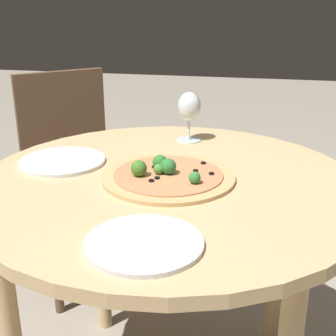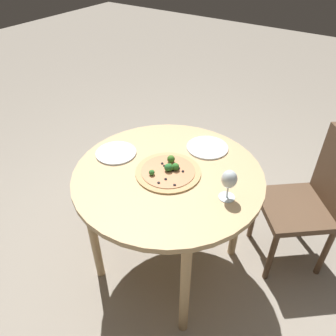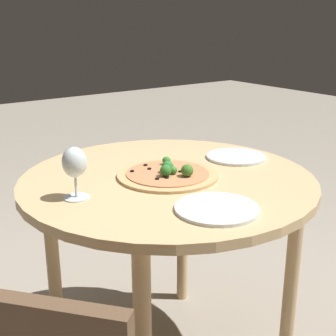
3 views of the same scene
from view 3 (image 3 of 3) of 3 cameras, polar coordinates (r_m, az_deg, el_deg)
The scene contains 5 objects.
dining_table at distance 1.62m, azimuth -0.05°, elevation -4.01°, with size 1.00×1.00×0.76m.
pizza at distance 1.58m, azimuth 0.08°, elevation -0.69°, with size 0.34×0.34×0.06m.
wine_glass at distance 1.39m, azimuth -11.28°, elevation 0.45°, with size 0.08×0.08×0.16m.
plate_near at distance 1.32m, azimuth 5.97°, elevation -4.93°, with size 0.24×0.24×0.01m.
plate_far at distance 1.81m, azimuth 8.31°, elevation 1.38°, with size 0.23×0.23×0.01m.
Camera 3 is at (-0.88, -1.21, 1.28)m, focal length 50.00 mm.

